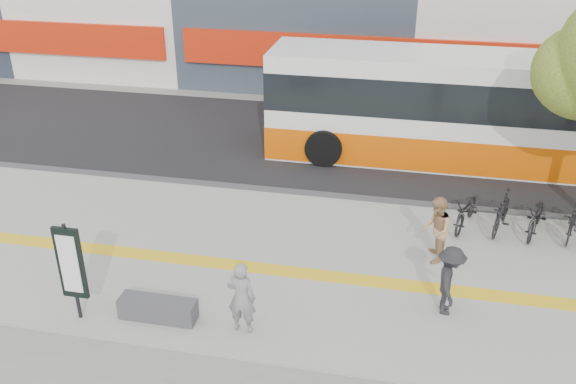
% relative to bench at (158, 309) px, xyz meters
% --- Properties ---
extents(ground, '(120.00, 120.00, 0.00)m').
position_rel_bench_xyz_m(ground, '(2.60, 1.20, -0.30)').
color(ground, slate).
rests_on(ground, ground).
extents(sidewalk, '(40.00, 7.00, 0.08)m').
position_rel_bench_xyz_m(sidewalk, '(2.60, 2.70, -0.27)').
color(sidewalk, gray).
rests_on(sidewalk, ground).
extents(tactile_strip, '(40.00, 0.45, 0.01)m').
position_rel_bench_xyz_m(tactile_strip, '(2.60, 2.20, -0.22)').
color(tactile_strip, gold).
rests_on(tactile_strip, sidewalk).
extents(street, '(40.00, 8.00, 0.06)m').
position_rel_bench_xyz_m(street, '(2.60, 10.20, -0.28)').
color(street, black).
rests_on(street, ground).
extents(curb, '(40.00, 0.25, 0.14)m').
position_rel_bench_xyz_m(curb, '(2.60, 6.20, -0.23)').
color(curb, '#3D3E40').
rests_on(curb, ground).
extents(bench, '(1.60, 0.45, 0.45)m').
position_rel_bench_xyz_m(bench, '(0.00, 0.00, 0.00)').
color(bench, '#3D3E40').
rests_on(bench, sidewalk).
extents(signboard, '(0.55, 0.10, 2.20)m').
position_rel_bench_xyz_m(signboard, '(-1.60, -0.31, 1.06)').
color(signboard, black).
rests_on(signboard, sidewalk).
extents(bus, '(12.80, 3.03, 3.41)m').
position_rel_bench_xyz_m(bus, '(6.60, 9.70, 1.36)').
color(bus, silver).
rests_on(bus, street).
extents(bicycle_row, '(4.59, 1.89, 1.04)m').
position_rel_bench_xyz_m(bicycle_row, '(8.08, 5.20, 0.26)').
color(bicycle_row, black).
rests_on(bicycle_row, sidewalk).
extents(seated_woman, '(0.59, 0.40, 1.58)m').
position_rel_bench_xyz_m(seated_woman, '(1.80, -0.01, 0.56)').
color(seated_woman, black).
rests_on(seated_woman, sidewalk).
extents(pedestrian_tan, '(0.64, 0.81, 1.63)m').
position_rel_bench_xyz_m(pedestrian_tan, '(5.53, 3.40, 0.59)').
color(pedestrian_tan, '#A68056').
rests_on(pedestrian_tan, sidewalk).
extents(pedestrian_dark, '(0.58, 1.00, 1.54)m').
position_rel_bench_xyz_m(pedestrian_dark, '(5.79, 1.43, 0.55)').
color(pedestrian_dark, black).
rests_on(pedestrian_dark, sidewalk).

